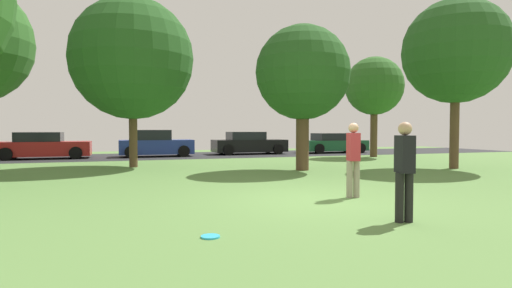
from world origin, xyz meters
TOP-DOWN VIEW (x-y plane):
  - ground_plane at (0.00, 0.00)m, footprint 44.00×44.00m
  - road_strip at (0.00, 16.00)m, footprint 44.00×6.40m
  - maple_tree_near at (8.34, 4.65)m, footprint 4.04×4.04m
  - birch_tree_lone at (-3.52, 9.26)m, footprint 4.87×4.87m
  - oak_tree_right at (2.45, 5.97)m, footprint 3.52×3.52m
  - oak_tree_left at (9.41, 11.43)m, footprint 3.23×3.23m
  - person_thrower at (0.91, 0.06)m, footprint 0.30×0.36m
  - person_catcher at (0.39, -2.30)m, footprint 0.30×0.36m
  - frisbee_disc at (-2.82, -2.20)m, footprint 0.27×0.27m
  - parked_car_red at (-7.82, 15.66)m, footprint 4.50×1.96m
  - parked_car_blue at (-2.12, 15.60)m, footprint 4.05×1.93m
  - parked_car_black at (3.56, 16.16)m, footprint 4.50×2.10m
  - parked_car_green at (9.26, 15.76)m, footprint 4.30×2.10m

SIDE VIEW (x-z plane):
  - ground_plane at x=0.00m, z-range 0.00..0.00m
  - road_strip at x=0.00m, z-range 0.00..0.01m
  - frisbee_disc at x=-2.82m, z-range 0.00..0.03m
  - parked_car_green at x=9.26m, z-range -0.04..1.24m
  - parked_car_black at x=3.56m, z-range -0.05..1.33m
  - parked_car_red at x=-7.82m, z-range -0.05..1.34m
  - parked_car_blue at x=-2.12m, z-range -0.07..1.43m
  - person_catcher at x=0.39m, z-range 0.08..1.73m
  - person_thrower at x=0.91m, z-range 0.09..1.76m
  - oak_tree_right at x=2.45m, z-range 0.91..6.32m
  - oak_tree_left at x=9.41m, z-range 1.14..6.70m
  - birch_tree_lone at x=-3.52m, z-range 0.96..7.76m
  - maple_tree_near at x=8.34m, z-range 1.25..7.83m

